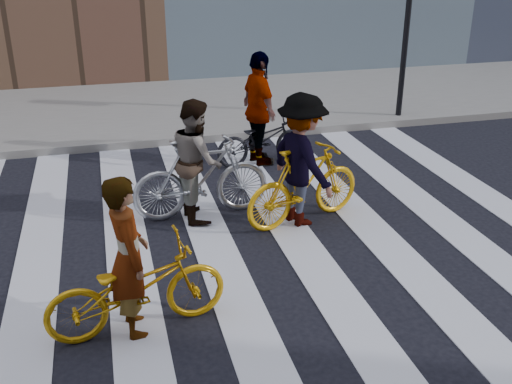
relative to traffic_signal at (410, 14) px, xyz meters
name	(u,v)px	position (x,y,z in m)	size (l,w,h in m)	color
ground	(272,272)	(-4.40, -5.32, -2.28)	(100.00, 100.00, 0.00)	black
sidewalk_far	(182,107)	(-4.40, 2.18, -2.20)	(100.00, 5.00, 0.15)	gray
zebra_crosswalk	(272,272)	(-4.40, -5.32, -2.27)	(8.25, 10.00, 0.01)	silver
traffic_signal	(410,14)	(0.00, 0.00, 0.00)	(0.22, 0.42, 3.33)	black
bike_yellow_left	(136,288)	(-6.03, -6.04, -1.80)	(0.64, 1.83, 0.96)	#C3880A
bike_silver_mid	(201,178)	(-4.94, -3.53, -1.69)	(0.55, 1.96, 1.18)	#B4B8BF
bike_yellow_right	(304,185)	(-3.59, -4.08, -1.72)	(0.52, 1.85, 1.11)	#E29D0C
bike_dark_rear	(262,140)	(-3.54, -1.67, -1.84)	(0.58, 1.68, 0.88)	black
rider_left	(128,257)	(-6.08, -6.04, -1.43)	(0.62, 0.41, 1.70)	slate
rider_mid	(197,160)	(-4.99, -3.53, -1.42)	(0.84, 0.65, 1.72)	slate
rider_right	(302,160)	(-3.64, -4.08, -1.35)	(1.20, 0.69, 1.85)	slate
rider_rear	(259,109)	(-3.59, -1.67, -1.29)	(1.16, 0.48, 1.97)	slate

